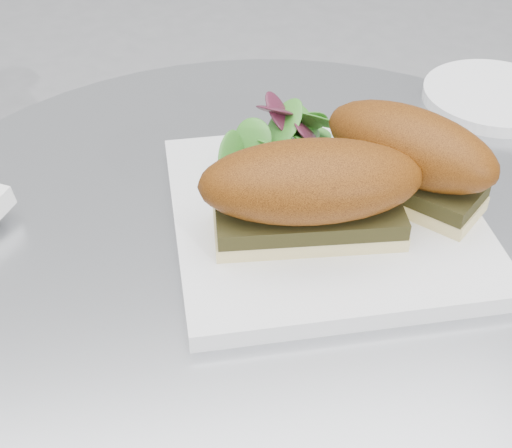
{
  "coord_description": "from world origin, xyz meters",
  "views": [
    {
      "loc": [
        -0.09,
        -0.42,
        1.11
      ],
      "look_at": [
        -0.01,
        -0.0,
        0.77
      ],
      "focal_mm": 50.0,
      "sensor_mm": 36.0,
      "label": 1
    }
  ],
  "objects_px": {
    "plate": "(324,215)",
    "sandwich_left": "(310,191)",
    "sandwich_right": "(409,155)",
    "saucer": "(494,96)"
  },
  "relations": [
    {
      "from": "plate",
      "to": "sandwich_right",
      "type": "bearing_deg",
      "value": 3.57
    },
    {
      "from": "plate",
      "to": "sandwich_left",
      "type": "relative_size",
      "value": 1.41
    },
    {
      "from": "sandwich_left",
      "to": "sandwich_right",
      "type": "height_order",
      "value": "same"
    },
    {
      "from": "plate",
      "to": "sandwich_left",
      "type": "bearing_deg",
      "value": -126.03
    },
    {
      "from": "plate",
      "to": "sandwich_left",
      "type": "distance_m",
      "value": 0.06
    },
    {
      "from": "sandwich_right",
      "to": "saucer",
      "type": "height_order",
      "value": "sandwich_right"
    },
    {
      "from": "saucer",
      "to": "sandwich_right",
      "type": "bearing_deg",
      "value": -134.2
    },
    {
      "from": "plate",
      "to": "sandwich_right",
      "type": "distance_m",
      "value": 0.09
    },
    {
      "from": "sandwich_right",
      "to": "saucer",
      "type": "relative_size",
      "value": 1.05
    },
    {
      "from": "plate",
      "to": "sandwich_left",
      "type": "xyz_separation_m",
      "value": [
        -0.02,
        -0.03,
        0.05
      ]
    }
  ]
}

